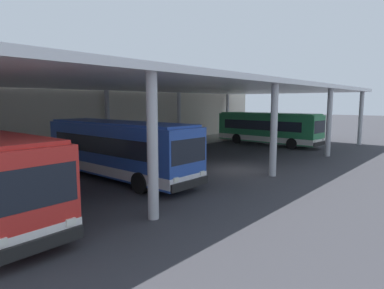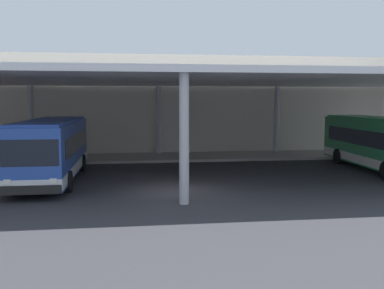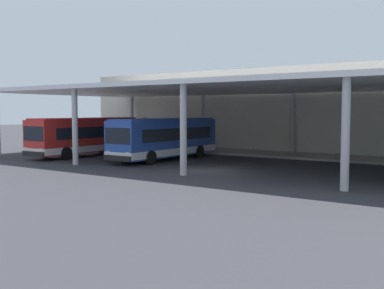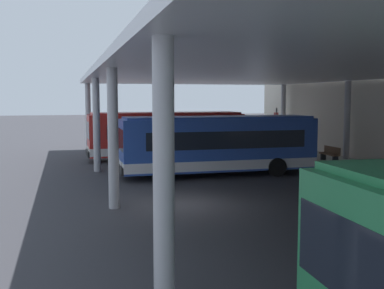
% 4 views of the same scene
% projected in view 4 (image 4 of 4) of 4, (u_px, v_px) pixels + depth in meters
% --- Properties ---
extents(ground_plane, '(200.00, 200.00, 0.00)m').
position_uv_depth(ground_plane, '(179.00, 204.00, 18.42)').
color(ground_plane, '#333338').
extents(canopy_shelter, '(40.00, 17.00, 5.55)m').
position_uv_depth(canopy_shelter, '(308.00, 70.00, 19.33)').
color(canopy_shelter, silver).
rests_on(canopy_shelter, ground).
extents(bus_nearest_bay, '(2.82, 10.56, 3.17)m').
position_uv_depth(bus_nearest_bay, '(166.00, 135.00, 31.94)').
color(bus_nearest_bay, red).
rests_on(bus_nearest_bay, ground).
extents(bus_second_bay, '(2.74, 10.53, 3.17)m').
position_uv_depth(bus_second_bay, '(218.00, 145.00, 25.14)').
color(bus_second_bay, '#284CA8').
rests_on(bus_second_bay, ground).
extents(bench_waiting, '(1.80, 0.45, 0.92)m').
position_uv_depth(bench_waiting, '(330.00, 154.00, 29.51)').
color(bench_waiting, brown).
rests_on(bench_waiting, platform_kerb).
extents(trash_bin, '(0.52, 0.52, 0.98)m').
position_uv_depth(trash_bin, '(308.00, 150.00, 31.70)').
color(trash_bin, '#33383D').
rests_on(trash_bin, platform_kerb).
extents(banner_sign, '(0.70, 0.12, 3.20)m').
position_uv_depth(banner_sign, '(276.00, 127.00, 34.94)').
color(banner_sign, '#B2B2B7').
rests_on(banner_sign, platform_kerb).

